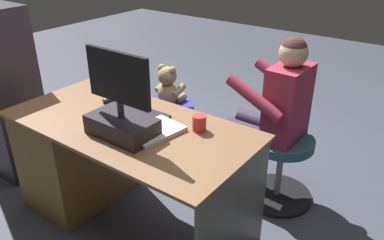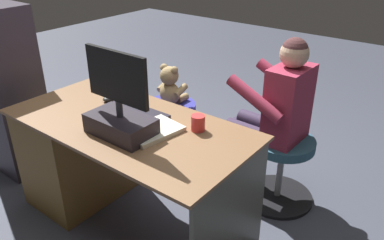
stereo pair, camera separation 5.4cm
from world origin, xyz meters
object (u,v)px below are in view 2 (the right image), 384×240
at_px(keyboard, 137,111).
at_px(person, 274,108).
at_px(desk, 89,151).
at_px(visitor_chair, 281,164).
at_px(tv_remote, 105,117).
at_px(computer_mouse, 109,98).
at_px(teddy_bear, 170,86).
at_px(cup, 198,123).
at_px(office_chair_teddy, 171,128).
at_px(monitor, 120,113).

height_order(keyboard, person, person).
xyz_separation_m(desk, keyboard, (-0.36, -0.12, 0.35)).
distance_m(visitor_chair, person, 0.40).
bearing_deg(desk, tv_remote, 170.54).
relative_size(computer_mouse, tv_remote, 0.64).
relative_size(desk, teddy_bear, 4.66).
height_order(cup, teddy_bear, cup).
relative_size(desk, cup, 16.69).
bearing_deg(visitor_chair, office_chair_teddy, 1.90).
bearing_deg(visitor_chair, keyboard, 44.38).
xyz_separation_m(office_chair_teddy, teddy_bear, (0.00, -0.01, 0.36)).
relative_size(keyboard, teddy_bear, 1.31).
relative_size(office_chair_teddy, teddy_bear, 1.66).
height_order(keyboard, tv_remote, keyboard).
relative_size(keyboard, tv_remote, 2.80).
xyz_separation_m(desk, visitor_chair, (-1.04, -0.79, -0.09)).
bearing_deg(visitor_chair, cup, 67.80).
height_order(keyboard, computer_mouse, computer_mouse).
xyz_separation_m(computer_mouse, office_chair_teddy, (0.01, -0.61, -0.48)).
bearing_deg(desk, teddy_bear, -95.57).
bearing_deg(desk, office_chair_teddy, -95.64).
distance_m(cup, person, 0.64).
bearing_deg(monitor, visitor_chair, -121.33).
bearing_deg(desk, cup, -167.62).
relative_size(keyboard, office_chair_teddy, 0.79).
bearing_deg(tv_remote, computer_mouse, -71.39).
bearing_deg(cup, tv_remote, 22.72).
relative_size(tv_remote, visitor_chair, 0.31).
bearing_deg(keyboard, visitor_chair, -135.62).
xyz_separation_m(visitor_chair, person, (0.09, 0.00, 0.39)).
xyz_separation_m(desk, person, (-0.94, -0.78, 0.30)).
height_order(office_chair_teddy, teddy_bear, teddy_bear).
bearing_deg(keyboard, computer_mouse, -4.25).
distance_m(desk, computer_mouse, 0.40).
distance_m(monitor, cup, 0.43).
bearing_deg(office_chair_teddy, keyboard, 114.41).
relative_size(desk, computer_mouse, 15.59).
height_order(desk, computer_mouse, computer_mouse).
height_order(office_chair_teddy, visitor_chair, same).
xyz_separation_m(monitor, teddy_bear, (0.41, -0.88, -0.23)).
xyz_separation_m(keyboard, computer_mouse, (0.27, -0.02, 0.01)).
bearing_deg(monitor, keyboard, -62.53).
bearing_deg(computer_mouse, person, -143.21).
relative_size(computer_mouse, person, 0.08).
height_order(visitor_chair, person, person).
distance_m(desk, cup, 0.89).
height_order(teddy_bear, person, person).
relative_size(teddy_bear, visitor_chair, 0.65).
bearing_deg(teddy_bear, monitor, 115.01).
relative_size(cup, tv_remote, 0.60).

